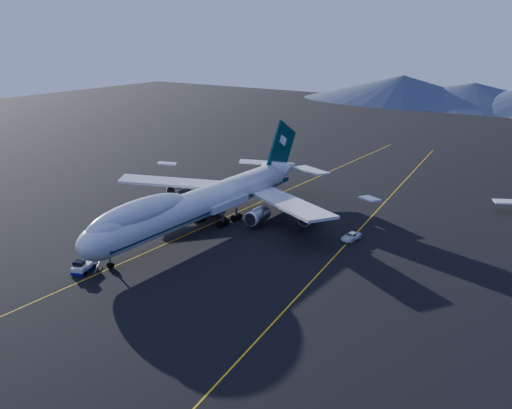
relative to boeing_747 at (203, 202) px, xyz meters
The scene contains 6 objects.
ground 5.81m from the boeing_747, 90.00° to the right, with size 500.00×500.00×0.00m, color black.
taxiway_line_main 5.80m from the boeing_747, 90.00° to the right, with size 0.25×220.00×0.01m, color #E9B50D.
taxiway_line_side 32.14m from the boeing_747, 18.38° to the left, with size 0.25×200.00×0.01m, color #E9B50D.
boeing_747 is the anchor object (origin of this frame).
pushback_tug 30.79m from the boeing_747, 95.67° to the right, with size 4.02×5.38×2.10m.
service_van 32.34m from the boeing_747, 20.08° to the left, with size 2.48×5.37×1.49m, color white.
Camera 1 is at (75.19, -90.58, 41.94)m, focal length 40.00 mm.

